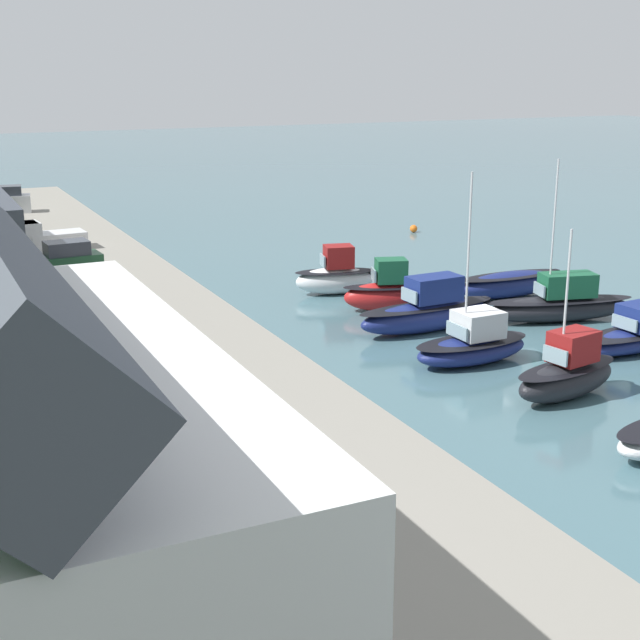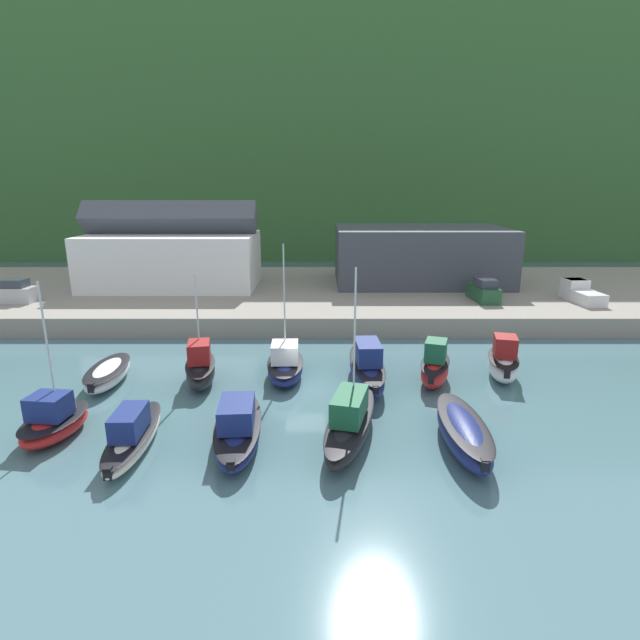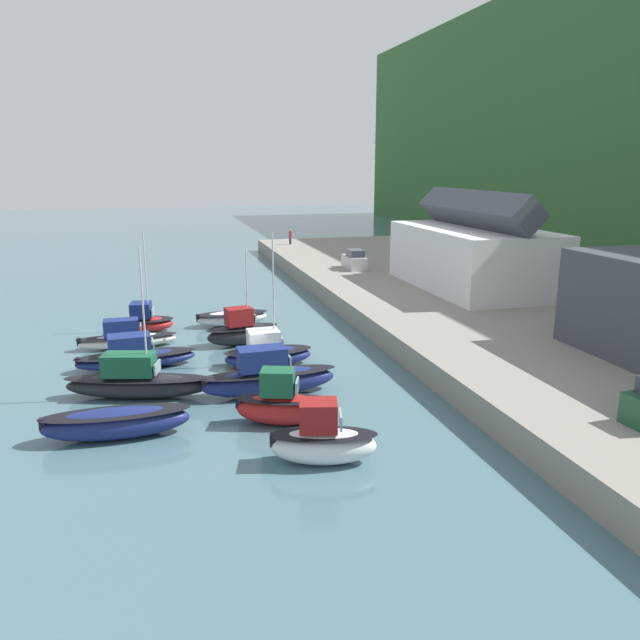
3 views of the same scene
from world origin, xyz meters
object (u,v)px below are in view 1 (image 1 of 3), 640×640
Objects in this scene: moored_boat_9 at (560,304)px; mooring_buoy_0 at (414,229)px; moored_boat_5 at (335,276)px; parked_car_0 at (63,264)px; moored_boat_2 at (473,344)px; pickup_truck_0 at (40,238)px; moored_boat_1 at (567,373)px; moored_boat_3 at (428,311)px; moored_boat_4 at (387,292)px; moored_boat_10 at (510,284)px; parked_car_2 at (4,201)px.

moored_boat_9 is 26.91m from mooring_buoy_0.
parked_car_0 is at bearing 90.94° from moored_boat_5.
pickup_truck_0 is (26.61, 14.91, 1.59)m from moored_boat_2.
moored_boat_3 is at bearing -10.17° from moored_boat_1.
moored_boat_4 is (9.58, -0.96, 0.19)m from moored_boat_2.
moored_boat_10 is (-0.43, -8.06, -0.28)m from moored_boat_4.
moored_boat_9 is at bearing -124.98° from parked_car_0.
mooring_buoy_0 is at bearing -15.56° from moored_boat_10.
moored_boat_3 is 9.01m from moored_boat_5.
parked_car_0 is 26.15m from parked_car_2.
moored_boat_1 reaches higher than moored_boat_5.
parked_car_2 is at bearing -3.96° from parked_car_0.
parked_car_0 is at bearing -171.60° from parked_car_2.
moored_boat_1 is 0.88× the size of moored_boat_3.
moored_boat_3 is 1.56× the size of moored_boat_4.
moored_boat_1 reaches higher than moored_boat_4.
moored_boat_2 is at bearing 135.84° from moored_boat_10.
parked_car_0 is (13.82, 23.22, 1.62)m from moored_boat_9.
moored_boat_1 is 1.38× the size of moored_boat_5.
moored_boat_2 reaches higher than moored_boat_3.
moored_boat_4 is at bearing -155.53° from moored_boat_5.
moored_boat_10 is at bearing -105.96° from moored_boat_5.
moored_boat_9 is (9.13, -7.28, -0.09)m from moored_boat_1.
moored_boat_9 reaches higher than moored_boat_4.
moored_boat_3 is 1.13× the size of moored_boat_10.
moored_boat_10 is (-5.07, -8.96, -0.28)m from moored_boat_5.
moored_boat_1 is at bearing -153.75° from parked_car_2.
moored_boat_3 is at bearing -11.29° from moored_boat_2.
moored_boat_2 reaches higher than moored_boat_10.
parked_car_2 is 17.15m from pickup_truck_0.
moored_boat_3 is at bearing -147.75° from pickup_truck_0.
moored_boat_1 is at bearing 177.52° from moored_boat_3.
pickup_truck_0 is at bearing 27.73° from moored_boat_2.
moored_boat_9 reaches higher than parked_car_0.
moored_boat_4 reaches higher than moored_boat_5.
pickup_truck_0 is (22.82, 23.10, 1.53)m from moored_boat_9.
moored_boat_4 is 4.73m from moored_boat_5.
moored_boat_2 is 1.98× the size of parked_car_2.
parked_car_2 is at bearing -3.45° from pickup_truck_0.
parked_car_2 is at bearing 40.83° from moored_boat_5.
moored_boat_2 is 9.03m from moored_boat_9.
parked_car_2 reaches higher than moored_boat_5.
parked_car_2 is at bearing 17.57° from moored_boat_2.
moored_boat_2 is at bearing -166.70° from moored_boat_5.
moored_boat_1 reaches higher than parked_car_0.
moored_boat_1 is 11.52× the size of mooring_buoy_0.
moored_boat_3 is at bearing 93.06° from moored_boat_9.
moored_boat_2 is 30.54m from pickup_truck_0.
moored_boat_3 is 9.01m from moored_boat_10.
moored_boat_1 reaches higher than pickup_truck_0.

